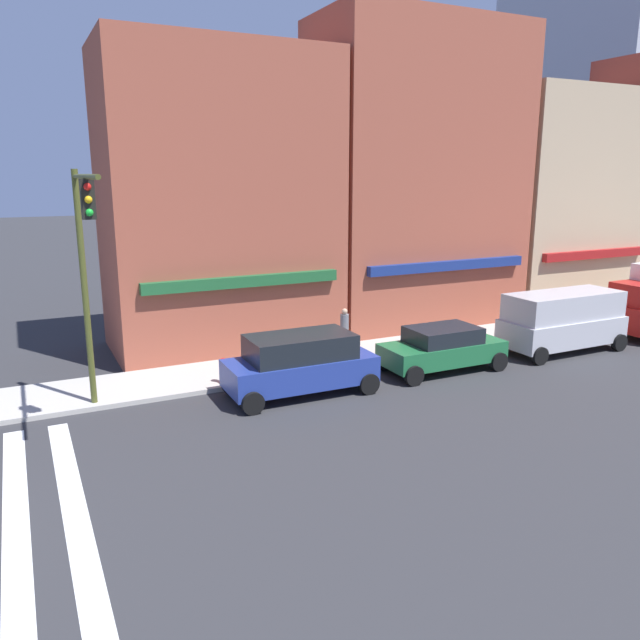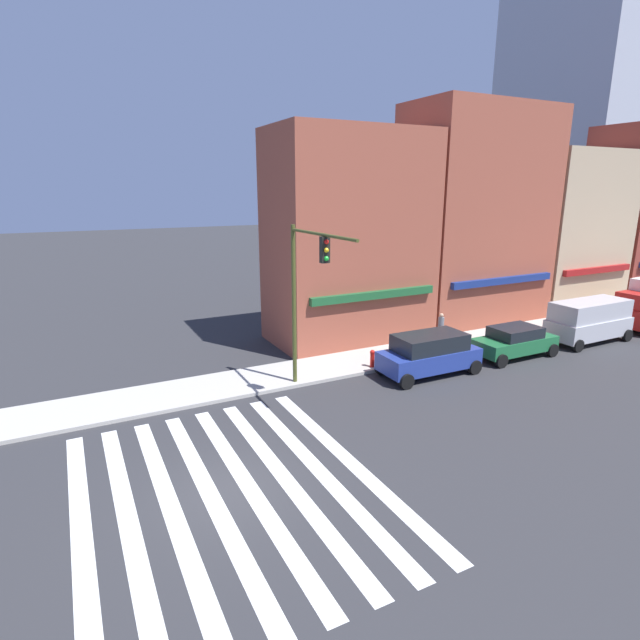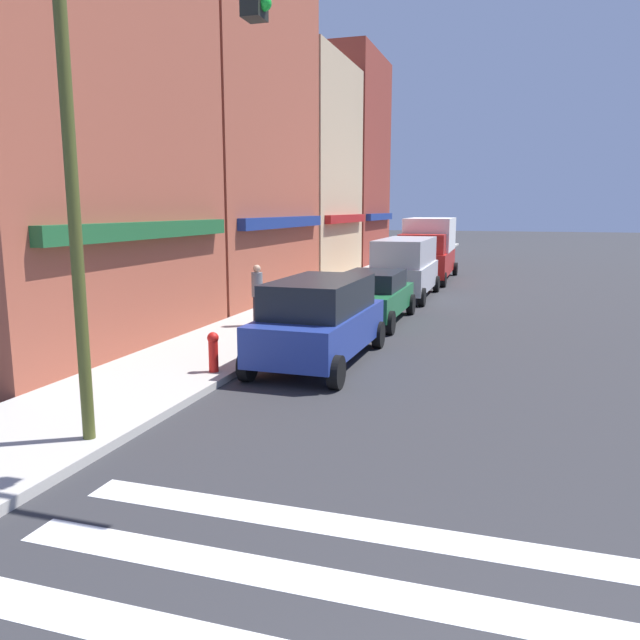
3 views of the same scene
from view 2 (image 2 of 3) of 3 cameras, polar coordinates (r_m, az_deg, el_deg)
The scene contains 11 objects.
ground_plane at distance 15.26m, azimuth -10.29°, elevation -18.63°, with size 200.00×200.00×0.00m, color #2D2D30.
sidewalk_left at distance 21.73m, azimuth -16.21°, elevation -8.18°, with size 120.00×3.00×0.15m.
crosswalk_stripes at distance 15.26m, azimuth -10.29°, elevation -18.62°, with size 8.20×10.80×0.01m.
storefront_row at distance 35.90m, azimuth 21.53°, elevation 10.19°, with size 34.07×5.30×13.17m.
tower_distant at distance 74.36m, azimuth 29.77°, elevation 25.99°, with size 18.35×15.77×49.95m.
traffic_signal at distance 19.80m, azimuth -1.69°, elevation 4.25°, with size 0.32×5.13×6.93m.
suv_blue at distance 23.43m, azimuth 12.38°, elevation -3.73°, with size 4.73×2.12×1.94m.
sedan_green at distance 27.18m, azimuth 21.34°, elevation -2.25°, with size 4.41×2.02×1.59m.
van_silver at distance 31.50m, azimuth 28.39°, elevation 0.06°, with size 5.01×2.22×2.34m.
pedestrian_grey_coat at distance 27.46m, azimuth 13.62°, elevation -0.96°, with size 0.32×0.32×1.77m.
fire_hydrant at distance 23.72m, azimuth 6.00°, elevation -4.29°, with size 0.24×0.24×0.84m.
Camera 2 is at (-3.41, -12.30, 8.36)m, focal length 28.00 mm.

